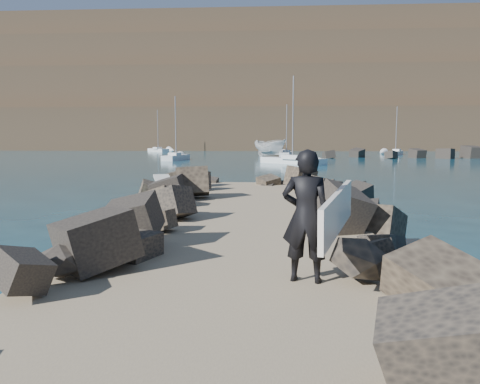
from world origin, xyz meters
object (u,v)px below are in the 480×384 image
Objects in this scene: surfer_with_board at (310,216)px; sailboat_e at (158,150)px; surfboard_resting at (165,188)px; boat_imported at (270,148)px.

sailboat_e reaches higher than surfer_with_board.
boat_imported reaches higher than surfboard_resting.
surfer_with_board is at bearing -127.66° from boat_imported.
sailboat_e is at bearing 104.80° from surfer_with_board.
boat_imported is 32.74m from sailboat_e.
sailboat_e is at bearing 96.15° from boat_imported.
boat_imported is at bearing -45.86° from sailboat_e.
boat_imported is (3.77, 55.30, 0.28)m from surfboard_resting.
boat_imported is 0.79× the size of sailboat_e.
surfer_with_board is (0.37, -64.13, 0.27)m from boat_imported.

